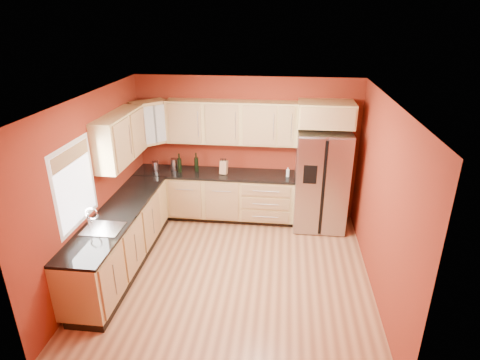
{
  "coord_description": "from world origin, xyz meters",
  "views": [
    {
      "loc": [
        0.67,
        -4.96,
        3.61
      ],
      "look_at": [
        0.0,
        0.9,
        1.13
      ],
      "focal_mm": 30.0,
      "sensor_mm": 36.0,
      "label": 1
    }
  ],
  "objects_px": {
    "soap_dispenser": "(288,172)",
    "refrigerator": "(321,180)",
    "canister_left": "(155,166)",
    "wine_bottle_a": "(196,162)",
    "knife_block": "(224,167)"
  },
  "relations": [
    {
      "from": "wine_bottle_a",
      "to": "soap_dispenser",
      "type": "relative_size",
      "value": 2.08
    },
    {
      "from": "wine_bottle_a",
      "to": "soap_dispenser",
      "type": "bearing_deg",
      "value": -2.95
    },
    {
      "from": "soap_dispenser",
      "to": "refrigerator",
      "type": "bearing_deg",
      "value": -2.09
    },
    {
      "from": "soap_dispenser",
      "to": "knife_block",
      "type": "bearing_deg",
      "value": 179.27
    },
    {
      "from": "refrigerator",
      "to": "canister_left",
      "type": "distance_m",
      "value": 2.99
    },
    {
      "from": "canister_left",
      "to": "wine_bottle_a",
      "type": "height_order",
      "value": "wine_bottle_a"
    },
    {
      "from": "knife_block",
      "to": "wine_bottle_a",
      "type": "bearing_deg",
      "value": -176.79
    },
    {
      "from": "canister_left",
      "to": "soap_dispenser",
      "type": "relative_size",
      "value": 1.1
    },
    {
      "from": "soap_dispenser",
      "to": "canister_left",
      "type": "bearing_deg",
      "value": -179.89
    },
    {
      "from": "refrigerator",
      "to": "canister_left",
      "type": "height_order",
      "value": "refrigerator"
    },
    {
      "from": "refrigerator",
      "to": "soap_dispenser",
      "type": "xyz_separation_m",
      "value": [
        -0.58,
        0.02,
        0.11
      ]
    },
    {
      "from": "refrigerator",
      "to": "wine_bottle_a",
      "type": "distance_m",
      "value": 2.25
    },
    {
      "from": "refrigerator",
      "to": "knife_block",
      "type": "height_order",
      "value": "refrigerator"
    },
    {
      "from": "wine_bottle_a",
      "to": "refrigerator",
      "type": "bearing_deg",
      "value": -2.73
    },
    {
      "from": "refrigerator",
      "to": "canister_left",
      "type": "relative_size",
      "value": 9.6
    }
  ]
}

